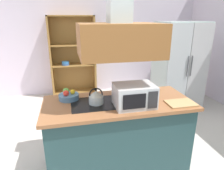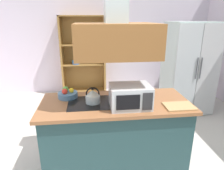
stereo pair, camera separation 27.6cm
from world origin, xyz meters
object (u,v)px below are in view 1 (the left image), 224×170
kettle (96,97)px  fruit_bowl (69,96)px  microwave (134,95)px  dish_cabinet (73,61)px  refrigerator (178,66)px  cutting_board (181,103)px

kettle → fruit_bowl: (-0.32, 0.21, -0.04)m
microwave → fruit_bowl: 0.83m
dish_cabinet → kettle: dish_cabinet is taller
microwave → fruit_bowl: bearing=153.8°
refrigerator → kettle: (-1.98, -1.51, 0.08)m
dish_cabinet → microwave: (0.59, -2.92, 0.17)m
refrigerator → microwave: refrigerator is taller
kettle → fruit_bowl: size_ratio=0.79×
dish_cabinet → microwave: bearing=-78.6°
refrigerator → microwave: bearing=-132.9°
fruit_bowl → microwave: bearing=-26.2°
dish_cabinet → fruit_bowl: dish_cabinet is taller
refrigerator → microwave: size_ratio=3.94×
kettle → cutting_board: kettle is taller
cutting_board → microwave: bearing=172.4°
refrigerator → dish_cabinet: (-2.14, 1.25, -0.05)m
fruit_bowl → cutting_board: bearing=-18.6°
refrigerator → fruit_bowl: 2.64m
refrigerator → cutting_board: 2.01m
dish_cabinet → cutting_board: dish_cabinet is taller
cutting_board → kettle: bearing=166.7°
refrigerator → dish_cabinet: dish_cabinet is taller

